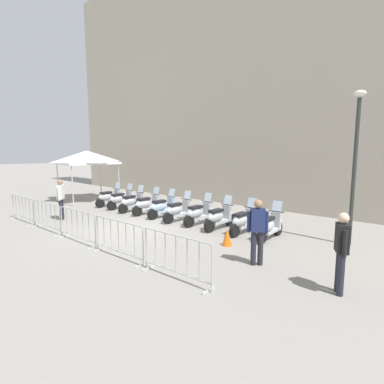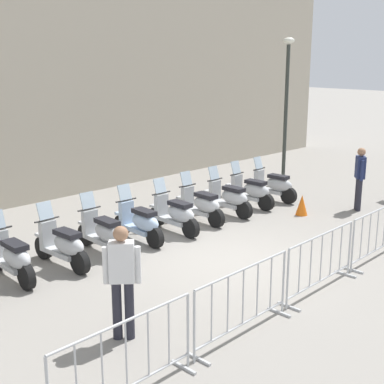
{
  "view_description": "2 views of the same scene",
  "coord_description": "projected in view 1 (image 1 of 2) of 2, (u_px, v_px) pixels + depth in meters",
  "views": [
    {
      "loc": [
        10.2,
        -5.36,
        3.01
      ],
      "look_at": [
        0.67,
        2.37,
        1.27
      ],
      "focal_mm": 28.58,
      "sensor_mm": 36.0,
      "label": 1
    },
    {
      "loc": [
        -6.5,
        -7.93,
        3.96
      ],
      "look_at": [
        0.26,
        1.53,
        1.08
      ],
      "focal_mm": 49.22,
      "sensor_mm": 36.0,
      "label": 2
    }
  ],
  "objects": [
    {
      "name": "motorcycle_9",
      "position": [
        269.0,
        226.0,
        10.14
      ],
      "size": [
        0.69,
        1.71,
        1.24
      ],
      "color": "black",
      "rests_on": "ground"
    },
    {
      "name": "barrier_segment_0",
      "position": [
        23.0,
        209.0,
        12.68
      ],
      "size": [
        2.08,
        0.78,
        1.07
      ],
      "color": "#B2B5B7",
      "rests_on": "ground"
    },
    {
      "name": "motorcycle_3",
      "position": [
        147.0,
        205.0,
        14.08
      ],
      "size": [
        0.59,
        1.72,
        1.24
      ],
      "color": "black",
      "rests_on": "ground"
    },
    {
      "name": "traffic_cone",
      "position": [
        227.0,
        237.0,
        9.54
      ],
      "size": [
        0.32,
        0.32,
        0.55
      ],
      "primitive_type": "cone",
      "color": "orange",
      "rests_on": "ground"
    },
    {
      "name": "motorcycle_0",
      "position": [
        109.0,
        198.0,
        16.09
      ],
      "size": [
        0.64,
        1.72,
        1.24
      ],
      "color": "black",
      "rests_on": "ground"
    },
    {
      "name": "motorcycle_7",
      "position": [
        219.0,
        218.0,
        11.44
      ],
      "size": [
        0.62,
        1.72,
        1.24
      ],
      "color": "black",
      "rests_on": "ground"
    },
    {
      "name": "ground_plane",
      "position": [
        133.0,
        229.0,
        11.6
      ],
      "size": [
        120.0,
        120.0,
        0.0
      ],
      "primitive_type": "plane",
      "color": "gray"
    },
    {
      "name": "officer_near_row_end",
      "position": [
        61.0,
        197.0,
        12.93
      ],
      "size": [
        0.48,
        0.38,
        1.73
      ],
      "color": "#23232D",
      "rests_on": "ground"
    },
    {
      "name": "motorcycle_2",
      "position": [
        132.0,
        202.0,
        14.69
      ],
      "size": [
        0.7,
        1.71,
        1.24
      ],
      "color": "black",
      "rests_on": "ground"
    },
    {
      "name": "barrier_segment_3",
      "position": [
        118.0,
        239.0,
        8.45
      ],
      "size": [
        2.08,
        0.78,
        1.07
      ],
      "color": "#B2B5B7",
      "rests_on": "ground"
    },
    {
      "name": "motorcycle_1",
      "position": [
        121.0,
        200.0,
        15.43
      ],
      "size": [
        0.62,
        1.72,
        1.24
      ],
      "color": "black",
      "rests_on": "ground"
    },
    {
      "name": "officer_by_barriers",
      "position": [
        258.0,
        228.0,
        7.85
      ],
      "size": [
        0.4,
        0.44,
        1.73
      ],
      "color": "#23232D",
      "rests_on": "ground"
    },
    {
      "name": "barrier_segment_1",
      "position": [
        47.0,
        217.0,
        11.27
      ],
      "size": [
        2.08,
        0.78,
        1.07
      ],
      "color": "#B2B5B7",
      "rests_on": "ground"
    },
    {
      "name": "canopy_tent",
      "position": [
        87.0,
        157.0,
        17.63
      ],
      "size": [
        2.92,
        2.92,
        2.91
      ],
      "color": "silver",
      "rests_on": "ground"
    },
    {
      "name": "building_facade",
      "position": [
        246.0,
        73.0,
        16.66
      ],
      "size": [
        27.97,
        7.42,
        14.22
      ],
      "primitive_type": "cube",
      "rotation": [
        0.0,
        0.0,
        0.18
      ],
      "color": "#B2A893",
      "rests_on": "ground"
    },
    {
      "name": "motorcycle_5",
      "position": [
        178.0,
        211.0,
        12.71
      ],
      "size": [
        0.6,
        1.72,
        1.24
      ],
      "color": "black",
      "rests_on": "ground"
    },
    {
      "name": "barrier_segment_4",
      "position": [
        176.0,
        257.0,
        7.04
      ],
      "size": [
        2.08,
        0.78,
        1.07
      ],
      "color": "#B2B5B7",
      "rests_on": "ground"
    },
    {
      "name": "motorcycle_4",
      "position": [
        162.0,
        207.0,
        13.43
      ],
      "size": [
        0.59,
        1.72,
        1.24
      ],
      "color": "black",
      "rests_on": "ground"
    },
    {
      "name": "motorcycle_6",
      "position": [
        198.0,
        214.0,
        12.13
      ],
      "size": [
        0.59,
        1.72,
        1.24
      ],
      "color": "black",
      "rests_on": "ground"
    },
    {
      "name": "officer_mid_plaza",
      "position": [
        341.0,
        248.0,
        6.27
      ],
      "size": [
        0.39,
        0.45,
        1.73
      ],
      "color": "#23232D",
      "rests_on": "ground"
    },
    {
      "name": "barrier_segment_2",
      "position": [
        77.0,
        226.0,
        9.86
      ],
      "size": [
        2.08,
        0.78,
        1.07
      ],
      "color": "#B2B5B7",
      "rests_on": "ground"
    },
    {
      "name": "motorcycle_8",
      "position": [
        243.0,
        221.0,
        10.83
      ],
      "size": [
        0.65,
        1.72,
        1.24
      ],
      "color": "black",
      "rests_on": "ground"
    },
    {
      "name": "street_lamp",
      "position": [
        356.0,
        151.0,
        9.25
      ],
      "size": [
        0.36,
        0.36,
        4.73
      ],
      "color": "#2D332D",
      "rests_on": "ground"
    }
  ]
}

